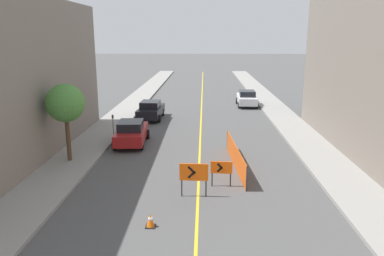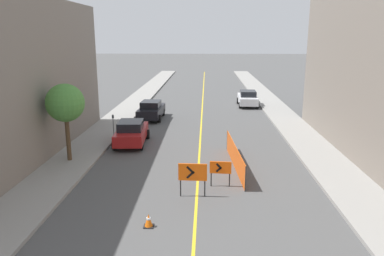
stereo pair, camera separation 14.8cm
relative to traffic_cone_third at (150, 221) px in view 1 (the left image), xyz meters
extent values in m
cube|color=gold|center=(1.74, 25.75, -0.25)|extent=(0.12, 72.96, 0.01)
cube|color=gray|center=(-5.42, 25.75, -0.17)|extent=(2.69, 72.96, 0.17)
cube|color=gray|center=(8.90, 25.75, -0.17)|extent=(2.69, 72.96, 0.17)
cube|color=black|center=(0.00, 0.00, -0.24)|extent=(0.38, 0.38, 0.03)
cone|color=orange|center=(0.00, 0.00, 0.02)|extent=(0.30, 0.30, 0.49)
cylinder|color=white|center=(0.00, 0.00, 0.08)|extent=(0.16, 0.16, 0.08)
cube|color=#EF560C|center=(1.55, 2.80, 0.89)|extent=(1.27, 0.10, 0.78)
cube|color=black|center=(1.46, 2.75, 1.00)|extent=(0.37, 0.03, 0.37)
cube|color=black|center=(1.46, 2.75, 0.78)|extent=(0.37, 0.03, 0.37)
cylinder|color=black|center=(1.01, 2.80, 0.12)|extent=(0.06, 0.06, 0.76)
cylinder|color=black|center=(2.09, 2.80, 0.12)|extent=(0.06, 0.06, 0.76)
cube|color=#EF560C|center=(2.82, 4.00, 0.69)|extent=(1.03, 0.13, 0.59)
cube|color=black|center=(2.75, 3.96, 0.77)|extent=(0.29, 0.04, 0.29)
cube|color=black|center=(2.75, 3.96, 0.61)|extent=(0.29, 0.04, 0.29)
cylinder|color=black|center=(2.39, 4.00, 0.07)|extent=(0.06, 0.06, 0.65)
cylinder|color=black|center=(3.26, 4.00, 0.07)|extent=(0.06, 0.06, 0.65)
cube|color=#EF560C|center=(3.71, 6.70, 0.36)|extent=(0.51, 6.59, 1.23)
cylinder|color=#262626|center=(3.95, 3.40, 0.36)|extent=(0.05, 0.05, 1.23)
cylinder|color=#262626|center=(3.47, 9.99, 0.36)|extent=(0.05, 0.05, 1.23)
cube|color=maroon|center=(-2.78, 11.01, 0.43)|extent=(2.04, 4.40, 0.72)
cube|color=black|center=(-2.78, 10.79, 1.06)|extent=(1.64, 2.02, 0.55)
cylinder|color=black|center=(-3.64, 12.34, 0.07)|extent=(0.26, 0.65, 0.64)
cylinder|color=black|center=(-1.93, 12.34, 0.07)|extent=(0.26, 0.65, 0.64)
cylinder|color=black|center=(-3.64, 9.68, 0.07)|extent=(0.26, 0.65, 0.64)
cylinder|color=black|center=(-1.93, 9.68, 0.07)|extent=(0.26, 0.65, 0.64)
cube|color=black|center=(-2.58, 18.69, 0.43)|extent=(1.96, 4.36, 0.72)
cube|color=black|center=(-2.58, 18.48, 1.06)|extent=(1.60, 1.99, 0.55)
cylinder|color=black|center=(-3.44, 20.02, 0.07)|extent=(0.24, 0.65, 0.64)
cylinder|color=black|center=(-1.73, 20.02, 0.07)|extent=(0.24, 0.65, 0.64)
cylinder|color=black|center=(-3.44, 17.36, 0.07)|extent=(0.24, 0.65, 0.64)
cylinder|color=black|center=(-1.73, 17.36, 0.07)|extent=(0.24, 0.65, 0.64)
cube|color=silver|center=(6.34, 25.20, 0.43)|extent=(1.89, 4.34, 0.72)
cube|color=black|center=(6.34, 24.99, 1.06)|extent=(1.57, 1.97, 0.55)
cylinder|color=black|center=(5.49, 26.53, 0.07)|extent=(0.23, 0.64, 0.64)
cylinder|color=black|center=(7.20, 26.53, 0.07)|extent=(0.23, 0.64, 0.64)
cylinder|color=black|center=(5.49, 23.87, 0.07)|extent=(0.23, 0.64, 0.64)
cylinder|color=black|center=(7.20, 23.87, 0.07)|extent=(0.23, 0.64, 0.64)
cylinder|color=#4C4C51|center=(-4.43, 12.76, 0.50)|extent=(0.05, 0.05, 1.17)
cube|color=#33383D|center=(-4.43, 12.76, 1.19)|extent=(0.12, 0.10, 0.22)
sphere|color=#33383D|center=(-4.43, 12.76, 1.30)|extent=(0.11, 0.11, 0.11)
cylinder|color=#4C3823|center=(-5.56, 7.10, 1.16)|extent=(0.24, 0.24, 2.48)
sphere|color=#478438|center=(-5.56, 7.10, 3.18)|extent=(2.10, 2.10, 2.10)
camera|label=1|loc=(1.97, -12.70, 6.73)|focal=35.00mm
camera|label=2|loc=(2.12, -12.70, 6.73)|focal=35.00mm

